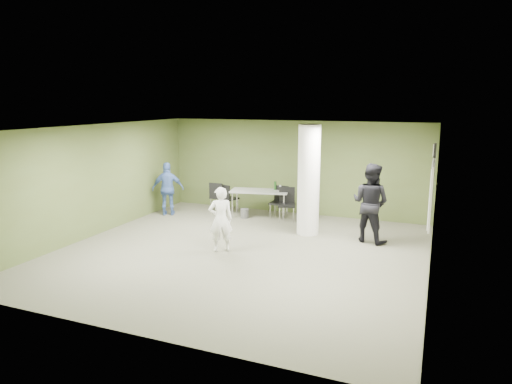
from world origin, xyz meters
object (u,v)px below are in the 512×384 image
at_px(man_black, 370,203).
at_px(woman_white, 221,219).
at_px(man_blue, 168,189).
at_px(chair_back_left, 218,195).
at_px(folding_table, 260,192).

bearing_deg(man_black, woman_white, 52.26).
bearing_deg(woman_white, man_black, 179.54).
bearing_deg(man_blue, chair_back_left, -169.46).
height_order(woman_white, man_black, man_black).
distance_m(woman_white, man_blue, 3.83).
xyz_separation_m(chair_back_left, man_blue, (-1.21, -0.88, 0.26)).
bearing_deg(man_black, folding_table, -1.82).
xyz_separation_m(folding_table, woman_white, (0.31, -3.25, -0.00)).
relative_size(chair_back_left, woman_white, 0.62).
bearing_deg(folding_table, woman_white, -95.67).
height_order(chair_back_left, woman_white, woman_white).
xyz_separation_m(woman_white, man_blue, (-2.95, 2.45, 0.05)).
relative_size(chair_back_left, man_black, 0.48).
distance_m(chair_back_left, man_blue, 1.52).
distance_m(folding_table, woman_white, 3.26).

